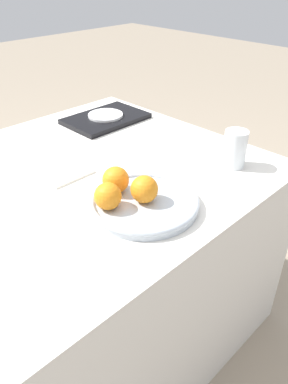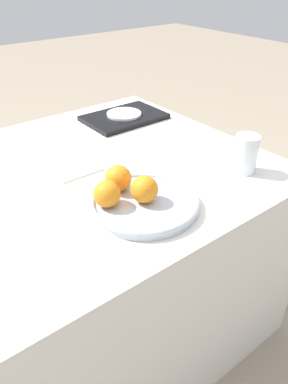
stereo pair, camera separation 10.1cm
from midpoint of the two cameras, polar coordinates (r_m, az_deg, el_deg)
The scene contains 10 objects.
ground_plane at distance 1.67m, azimuth -13.05°, elevation -21.31°, with size 12.00×12.00×0.00m, color gray.
table at distance 1.40m, azimuth -14.92°, elevation -12.26°, with size 1.40×1.01×0.73m.
fruit_platter at distance 1.03m, azimuth -2.81°, elevation -1.74°, with size 0.30×0.30×0.03m.
orange_0 at distance 1.00m, azimuth -2.82°, elevation 0.34°, with size 0.08×0.08×0.08m.
orange_1 at distance 0.99m, azimuth -8.47°, elevation -0.73°, with size 0.07×0.07×0.07m.
orange_2 at distance 1.05m, azimuth -7.07°, elevation 1.77°, with size 0.08×0.08×0.08m.
water_glass at distance 1.24m, azimuth 11.43°, elevation 6.41°, with size 0.08×0.08×0.12m.
serving_tray at distance 1.61m, azimuth -7.67°, elevation 10.99°, with size 0.33×0.22×0.02m.
side_plate at distance 1.61m, azimuth -7.71°, elevation 11.49°, with size 0.15×0.15×0.01m.
napkin at distance 1.23m, azimuth -14.47°, elevation 2.93°, with size 0.15×0.14×0.01m.
Camera 1 is at (-0.46, -0.89, 1.32)m, focal length 35.00 mm.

